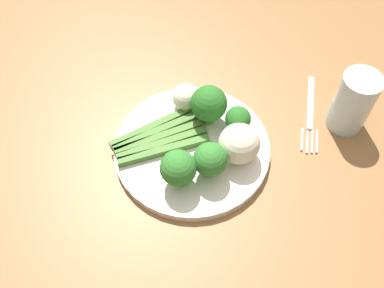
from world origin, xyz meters
TOP-DOWN VIEW (x-y plane):
  - ground_plane at (0.00, 0.00)m, footprint 6.00×6.00m
  - dining_table at (0.00, 0.00)m, footprint 1.15×0.95m
  - chair at (-0.08, -0.61)m, footprint 0.47×0.47m
  - plate at (0.01, 0.01)m, footprint 0.25×0.25m
  - asparagus_bundle at (0.06, 0.00)m, footprint 0.16×0.12m
  - broccoli_front_left at (-0.02, -0.04)m, footprint 0.06×0.06m
  - broccoli_left at (0.03, 0.08)m, footprint 0.05×0.05m
  - broccoli_outer_edge at (-0.02, 0.06)m, footprint 0.05×0.05m
  - broccoli_near_center at (-0.06, -0.02)m, footprint 0.04×0.04m
  - cauliflower_near_fork at (-0.06, 0.03)m, footprint 0.06×0.06m
  - cauliflower_back_right at (0.02, -0.07)m, footprint 0.05×0.05m
  - fork at (-0.20, -0.06)m, footprint 0.05×0.17m
  - water_glass at (-0.25, -0.04)m, footprint 0.06×0.06m

SIDE VIEW (x-z plane):
  - ground_plane at x=0.00m, z-range -0.02..0.00m
  - chair at x=-0.08m, z-range 0.07..0.94m
  - dining_table at x=0.00m, z-range 0.26..0.98m
  - fork at x=-0.20m, z-range 0.72..0.73m
  - plate at x=0.01m, z-range 0.72..0.74m
  - asparagus_bundle at x=0.06m, z-range 0.74..0.75m
  - cauliflower_back_right at x=0.02m, z-range 0.74..0.78m
  - broccoli_near_center at x=-0.06m, z-range 0.74..0.79m
  - cauliflower_near_fork at x=-0.06m, z-range 0.74..0.80m
  - broccoli_outer_edge at x=-0.02m, z-range 0.74..0.81m
  - broccoli_left at x=0.03m, z-range 0.74..0.81m
  - water_glass at x=-0.25m, z-range 0.72..0.83m
  - broccoli_front_left at x=-0.02m, z-range 0.74..0.82m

